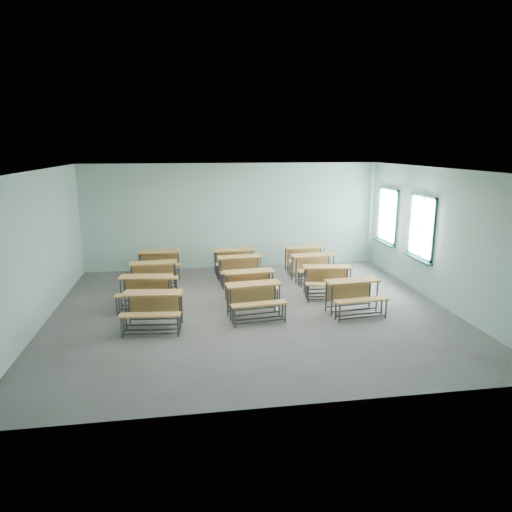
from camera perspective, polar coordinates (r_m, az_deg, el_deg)
The scene contains 13 objects.
room at distance 10.17m, azimuth -0.11°, elevation 1.72°, with size 9.04×8.04×3.24m.
desk_unit_r0c0 at distance 9.65m, azimuth -12.76°, elevation -6.01°, with size 1.28×0.92×0.75m.
desk_unit_r0c1 at distance 10.01m, azimuth -0.16°, elevation -4.95°, with size 1.29×0.94×0.75m.
desk_unit_r0c2 at distance 10.49m, azimuth 12.14°, elevation -4.40°, with size 1.28×0.93×0.75m.
desk_unit_r1c0 at distance 10.86m, azimuth -13.66°, elevation -3.85°, with size 1.30×0.95×0.75m.
desk_unit_r1c1 at distance 10.99m, azimuth -0.74°, elevation -3.25°, with size 1.26×0.90×0.75m.
desk_unit_r1c2 at distance 11.55m, azimuth 8.99°, elevation -2.59°, with size 1.30×0.95×0.75m.
desk_unit_r2c0 at distance 12.10m, azimuth -12.69°, elevation -2.01°, with size 1.27×0.90×0.75m.
desk_unit_r2c1 at distance 12.46m, azimuth -1.94°, elevation -1.23°, with size 1.25×0.88×0.75m.
desk_unit_r2c2 at distance 12.75m, azimuth 7.32°, elevation -1.00°, with size 1.28×0.93×0.75m.
desk_unit_r3c0 at distance 13.40m, azimuth -12.02°, elevation -0.47°, with size 1.23×0.84×0.75m.
desk_unit_r3c1 at distance 13.32m, azimuth -2.66°, elevation -0.26°, with size 1.25×0.87×0.75m.
desk_unit_r3c2 at distance 13.70m, azimuth 6.23°, elevation 0.06°, with size 1.23×0.84×0.75m.
Camera 1 is at (-1.42, -9.80, 3.68)m, focal length 32.00 mm.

